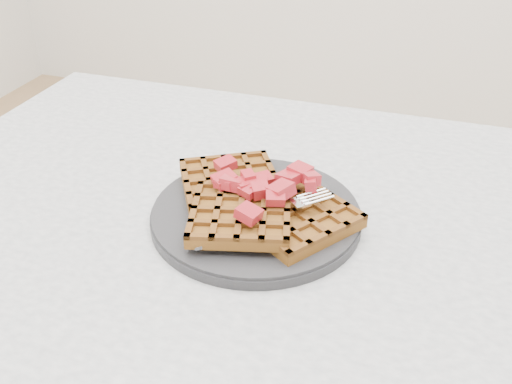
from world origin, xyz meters
TOP-DOWN VIEW (x-y plane):
  - table at (0.00, 0.00)m, footprint 1.20×0.80m
  - plate at (-0.11, 0.04)m, footprint 0.25×0.25m
  - waffles at (-0.11, 0.04)m, footprint 0.25×0.22m
  - strawberry_pile at (-0.11, 0.04)m, footprint 0.15×0.15m
  - fork at (-0.08, 0.01)m, footprint 0.14×0.14m

SIDE VIEW (x-z plane):
  - table at x=0.00m, z-range 0.26..1.01m
  - plate at x=-0.11m, z-range 0.75..0.77m
  - fork at x=-0.08m, z-range 0.77..0.78m
  - waffles at x=-0.11m, z-range 0.76..0.79m
  - strawberry_pile at x=-0.11m, z-range 0.79..0.82m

